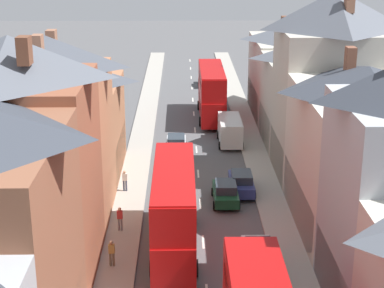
% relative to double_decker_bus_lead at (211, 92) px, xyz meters
% --- Properties ---
extents(pavement_left, '(2.20, 104.00, 0.14)m').
position_rel_double_decker_bus_lead_xyz_m(pavement_left, '(-6.89, -14.23, -2.75)').
color(pavement_left, '#A8A399').
rests_on(pavement_left, ground).
extents(pavement_right, '(2.20, 104.00, 0.14)m').
position_rel_double_decker_bus_lead_xyz_m(pavement_right, '(3.31, -14.23, -2.75)').
color(pavement_right, '#A8A399').
rests_on(pavement_right, ground).
extents(centre_line_dashes, '(0.14, 97.80, 0.01)m').
position_rel_double_decker_bus_lead_xyz_m(centre_line_dashes, '(-1.79, -16.23, -2.81)').
color(centre_line_dashes, silver).
rests_on(centre_line_dashes, ground).
extents(terrace_row_right, '(8.00, 70.62, 14.65)m').
position_rel_double_decker_bus_lead_xyz_m(terrace_row_right, '(8.39, -30.04, 3.02)').
color(terrace_row_right, '#935138').
rests_on(terrace_row_right, ground).
extents(double_decker_bus_lead, '(2.74, 10.80, 5.30)m').
position_rel_double_decker_bus_lead_xyz_m(double_decker_bus_lead, '(0.00, 0.00, 0.00)').
color(double_decker_bus_lead, '#B70F0F').
rests_on(double_decker_bus_lead, ground).
extents(double_decker_bus_mid_street, '(2.74, 10.80, 5.30)m').
position_rel_double_decker_bus_lead_xyz_m(double_decker_bus_mid_street, '(-3.60, -29.42, 0.00)').
color(double_decker_bus_mid_street, '#B70F0F').
rests_on(double_decker_bus_mid_street, ground).
extents(car_near_blue, '(1.90, 4.11, 1.66)m').
position_rel_double_decker_bus_lead_xyz_m(car_near_blue, '(0.01, 15.05, -1.98)').
color(car_near_blue, silver).
rests_on(car_near_blue, ground).
extents(car_parked_left_a, '(1.90, 4.15, 1.66)m').
position_rel_double_decker_bus_lead_xyz_m(car_parked_left_a, '(1.31, -20.30, -1.98)').
color(car_parked_left_a, navy).
rests_on(car_parked_left_a, ground).
extents(car_parked_right_a, '(1.90, 4.01, 1.61)m').
position_rel_double_decker_bus_lead_xyz_m(car_parked_right_a, '(0.01, -22.11, -2.00)').
color(car_parked_right_a, '#144728').
rests_on(car_parked_right_a, ground).
extents(car_parked_left_b, '(1.90, 4.38, 1.67)m').
position_rel_double_decker_bus_lead_xyz_m(car_parked_left_b, '(1.31, -31.70, -1.97)').
color(car_parked_left_b, silver).
rests_on(car_parked_left_b, ground).
extents(car_mid_white, '(1.90, 4.10, 1.66)m').
position_rel_double_decker_bus_lead_xyz_m(car_mid_white, '(-3.59, -11.25, -1.98)').
color(car_mid_white, '#B7BABF').
rests_on(car_mid_white, ground).
extents(delivery_van, '(2.20, 5.20, 2.41)m').
position_rel_double_decker_bus_lead_xyz_m(delivery_van, '(1.31, -8.61, -1.48)').
color(delivery_van, silver).
rests_on(delivery_van, ground).
extents(pedestrian_mid_right, '(0.36, 0.22, 1.61)m').
position_rel_double_decker_bus_lead_xyz_m(pedestrian_mid_right, '(-7.18, -31.42, -1.78)').
color(pedestrian_mid_right, brown).
rests_on(pedestrian_mid_right, pavement_left).
extents(pedestrian_far_left, '(0.36, 0.22, 1.61)m').
position_rel_double_decker_bus_lead_xyz_m(pedestrian_far_left, '(-7.13, -26.76, -1.78)').
color(pedestrian_far_left, gray).
rests_on(pedestrian_far_left, pavement_left).
extents(pedestrian_far_right, '(0.36, 0.22, 1.61)m').
position_rel_double_decker_bus_lead_xyz_m(pedestrian_far_right, '(-7.36, -20.06, -1.78)').
color(pedestrian_far_right, '#3D4256').
rests_on(pedestrian_far_right, pavement_left).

